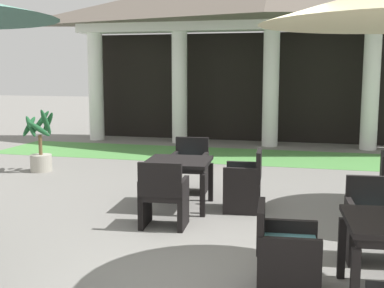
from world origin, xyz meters
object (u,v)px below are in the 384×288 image
(patio_chair_near_foreground_south, at_px, (163,196))
(patio_chair_mid_right_north, at_px, (376,223))
(patio_chair_near_foreground_north, at_px, (190,167))
(patio_chair_mid_right_west, at_px, (284,252))
(patio_table_near_foreground, at_px, (178,166))
(patio_chair_near_foreground_east, at_px, (245,182))
(terracotta_urn, at_px, (202,159))
(potted_palm_left_edge, at_px, (40,149))

(patio_chair_near_foreground_south, height_order, patio_chair_mid_right_north, patio_chair_near_foreground_south)
(patio_chair_near_foreground_north, bearing_deg, patio_chair_near_foreground_south, 90.00)
(patio_chair_near_foreground_north, height_order, patio_chair_mid_right_west, patio_chair_near_foreground_north)
(patio_table_near_foreground, relative_size, patio_chair_near_foreground_east, 1.12)
(patio_chair_mid_right_north, bearing_deg, terracotta_urn, -61.90)
(patio_chair_near_foreground_south, bearing_deg, terracotta_urn, 91.67)
(patio_chair_near_foreground_east, xyz_separation_m, patio_chair_mid_right_north, (1.61, -1.54, -0.00))
(patio_chair_near_foreground_south, xyz_separation_m, patio_chair_near_foreground_east, (0.89, 1.04, 0.00))
(patio_chair_near_foreground_south, bearing_deg, patio_table_near_foreground, 90.00)
(patio_chair_mid_right_west, bearing_deg, patio_chair_near_foreground_north, -157.87)
(patio_table_near_foreground, relative_size, patio_chair_near_foreground_north, 1.12)
(potted_palm_left_edge, bearing_deg, terracotta_urn, 21.67)
(patio_chair_near_foreground_south, bearing_deg, patio_chair_mid_right_north, -15.86)
(patio_chair_near_foreground_north, bearing_deg, terracotta_urn, -86.80)
(patio_chair_near_foreground_north, relative_size, patio_chair_mid_right_north, 1.01)
(patio_chair_near_foreground_south, distance_m, potted_palm_left_edge, 4.43)
(patio_chair_near_foreground_south, xyz_separation_m, terracotta_urn, (-0.43, 4.01, -0.23))
(patio_chair_mid_right_west, bearing_deg, patio_chair_mid_right_north, 135.10)
(patio_table_near_foreground, distance_m, patio_chair_near_foreground_north, 0.98)
(potted_palm_left_edge, bearing_deg, patio_table_near_foreground, -29.06)
(patio_chair_near_foreground_east, relative_size, terracotta_urn, 2.08)
(patio_chair_mid_right_west, bearing_deg, terracotta_urn, -164.62)
(patio_table_near_foreground, distance_m, patio_chair_mid_right_west, 3.04)
(patio_chair_mid_right_north, bearing_deg, patio_chair_near_foreground_north, -47.41)
(patio_chair_near_foreground_north, relative_size, potted_palm_left_edge, 0.70)
(patio_chair_near_foreground_east, distance_m, potted_palm_left_edge, 4.66)
(patio_chair_mid_right_west, distance_m, terracotta_urn, 5.92)
(patio_table_near_foreground, xyz_separation_m, potted_palm_left_edge, (-3.34, 1.86, -0.16))
(patio_chair_mid_right_north, distance_m, patio_chair_mid_right_west, 1.36)
(patio_table_near_foreground, height_order, patio_chair_near_foreground_east, patio_chair_near_foreground_east)
(patio_table_near_foreground, distance_m, patio_chair_near_foreground_south, 0.99)
(patio_table_near_foreground, height_order, terracotta_urn, patio_table_near_foreground)
(patio_chair_mid_right_north, height_order, patio_chair_mid_right_west, patio_chair_mid_right_north)
(patio_table_near_foreground, xyz_separation_m, patio_chair_near_foreground_east, (0.96, 0.07, -0.20))
(patio_chair_near_foreground_north, bearing_deg, patio_chair_mid_right_west, 112.56)
(patio_chair_near_foreground_east, xyz_separation_m, terracotta_urn, (-1.32, 2.97, -0.23))
(patio_chair_near_foreground_east, height_order, patio_chair_mid_right_north, patio_chair_near_foreground_east)
(patio_chair_near_foreground_north, bearing_deg, patio_table_near_foreground, 90.00)
(potted_palm_left_edge, bearing_deg, patio_chair_near_foreground_east, -22.49)
(patio_chair_near_foreground_north, xyz_separation_m, patio_chair_mid_right_west, (1.77, -3.47, -0.03))
(patio_table_near_foreground, distance_m, potted_palm_left_edge, 3.83)
(patio_table_near_foreground, relative_size, patio_chair_near_foreground_south, 1.12)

